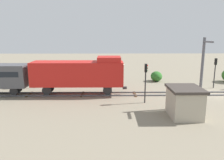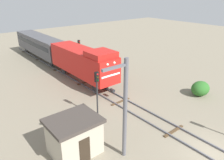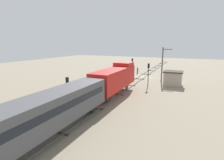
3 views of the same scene
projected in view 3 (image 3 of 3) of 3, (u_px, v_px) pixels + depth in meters
ground_plane at (143, 77)px, 42.33m from camera, size 119.42×119.42×0.00m
railway_track at (143, 76)px, 42.32m from camera, size 2.40×79.61×0.16m
locomotive at (115, 78)px, 26.73m from camera, size 2.90×11.60×4.60m
passenger_car_leading at (53, 108)px, 14.91m from camera, size 2.84×14.00×3.66m
traffic_signal_near at (132, 63)px, 44.34m from camera, size 0.32×0.34×4.19m
traffic_signal_mid at (148, 71)px, 32.09m from camera, size 0.32×0.34×4.33m
traffic_signal_far at (68, 86)px, 22.12m from camera, size 0.32×0.34×3.74m
worker_near_track at (138, 70)px, 46.42m from camera, size 0.38×0.38×1.70m
catenary_mast at (163, 64)px, 36.03m from camera, size 1.94×0.28×7.13m
relay_hut at (173, 78)px, 33.37m from camera, size 3.50×2.90×2.74m
bush_near at (103, 75)px, 40.35m from camera, size 2.21×1.81×1.61m
bush_mid at (124, 68)px, 50.17m from camera, size 2.94×2.40×2.13m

